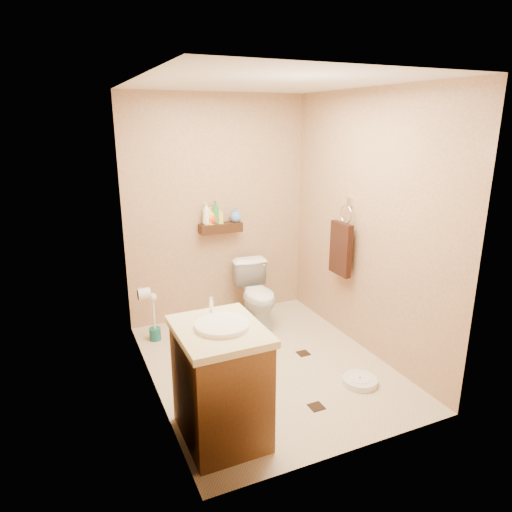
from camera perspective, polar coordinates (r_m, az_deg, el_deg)
name	(u,v)px	position (r m, az deg, el deg)	size (l,w,h in m)	color
ground	(267,364)	(4.25, 1.35, -13.36)	(2.50, 2.50, 0.00)	beige
wall_back	(218,210)	(4.93, -4.80, 5.76)	(2.00, 0.04, 2.40)	tan
wall_front	(358,283)	(2.77, 12.63, -3.31)	(2.00, 0.04, 2.40)	tan
wall_left	(147,249)	(3.50, -13.50, 0.83)	(0.04, 2.50, 2.40)	tan
wall_right	(366,225)	(4.31, 13.60, 3.77)	(0.04, 2.50, 2.40)	tan
ceiling	(269,82)	(3.69, 1.61, 20.90)	(2.00, 2.50, 0.02)	silver
wall_shelf	(221,228)	(4.89, -4.44, 3.53)	(0.46, 0.14, 0.10)	#361F0E
floor_accents	(269,366)	(4.22, 1.59, -13.53)	(1.32, 1.42, 0.01)	black
toilet	(257,295)	(4.89, 0.13, -4.84)	(0.37, 0.66, 0.67)	white
vanity	(221,381)	(3.21, -4.44, -15.36)	(0.56, 0.68, 0.96)	brown
bathroom_scale	(360,381)	(4.05, 12.84, -14.99)	(0.38, 0.38, 0.06)	white
toilet_brush	(154,324)	(4.71, -12.58, -8.26)	(0.11, 0.11, 0.50)	#175C57
towel_ring	(341,246)	(4.52, 10.60, 1.20)	(0.12, 0.30, 0.76)	silver
toilet_paper	(144,294)	(4.31, -13.83, -4.62)	(0.12, 0.11, 0.12)	white
bottle_a	(206,214)	(4.81, -6.21, 5.29)	(0.09, 0.09, 0.23)	white
bottle_b	(211,216)	(4.83, -5.66, 5.05)	(0.08, 0.08, 0.18)	yellow
bottle_c	(212,217)	(4.83, -5.58, 4.90)	(0.12, 0.12, 0.16)	red
bottle_d	(215,212)	(4.84, -5.10, 5.48)	(0.10, 0.10, 0.25)	#2B8337
bottle_e	(219,215)	(4.86, -4.59, 5.11)	(0.08, 0.08, 0.18)	#E8C24D
bottle_f	(236,215)	(4.92, -2.57, 5.18)	(0.12, 0.12, 0.16)	#5582D6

